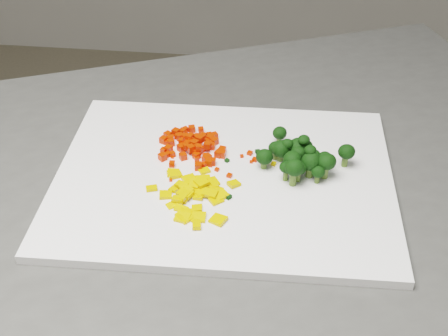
# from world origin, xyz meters

# --- Properties ---
(cutting_board) EXTENTS (0.42, 0.33, 0.01)m
(cutting_board) POSITION_xyz_m (-0.25, -0.11, 0.91)
(cutting_board) COLOR white
(cutting_board) RESTS_ON counter_block
(carrot_pile) EXTENTS (0.09, 0.09, 0.03)m
(carrot_pile) POSITION_xyz_m (-0.29, -0.06, 0.92)
(carrot_pile) COLOR red
(carrot_pile) RESTS_ON cutting_board
(pepper_pile) EXTENTS (0.11, 0.11, 0.01)m
(pepper_pile) POSITION_xyz_m (-0.28, -0.15, 0.92)
(pepper_pile) COLOR #ECAB0C
(pepper_pile) RESTS_ON cutting_board
(broccoli_pile) EXTENTS (0.11, 0.11, 0.05)m
(broccoli_pile) POSITION_xyz_m (-0.15, -0.07, 0.94)
(broccoli_pile) COLOR black
(broccoli_pile) RESTS_ON cutting_board
(carrot_cube_0) EXTENTS (0.01, 0.01, 0.01)m
(carrot_cube_0) POSITION_xyz_m (-0.28, -0.07, 0.92)
(carrot_cube_0) COLOR red
(carrot_cube_0) RESTS_ON carrot_pile
(carrot_cube_1) EXTENTS (0.01, 0.01, 0.01)m
(carrot_cube_1) POSITION_xyz_m (-0.29, -0.06, 0.91)
(carrot_cube_1) COLOR red
(carrot_cube_1) RESTS_ON carrot_pile
(carrot_cube_2) EXTENTS (0.01, 0.01, 0.01)m
(carrot_cube_2) POSITION_xyz_m (-0.27, -0.06, 0.92)
(carrot_cube_2) COLOR red
(carrot_cube_2) RESTS_ON carrot_pile
(carrot_cube_3) EXTENTS (0.01, 0.01, 0.01)m
(carrot_cube_3) POSITION_xyz_m (-0.27, -0.05, 0.91)
(carrot_cube_3) COLOR red
(carrot_cube_3) RESTS_ON carrot_pile
(carrot_cube_4) EXTENTS (0.01, 0.01, 0.01)m
(carrot_cube_4) POSITION_xyz_m (-0.29, -0.07, 0.92)
(carrot_cube_4) COLOR red
(carrot_cube_4) RESTS_ON carrot_pile
(carrot_cube_5) EXTENTS (0.01, 0.01, 0.01)m
(carrot_cube_5) POSITION_xyz_m (-0.27, -0.08, 0.92)
(carrot_cube_5) COLOR red
(carrot_cube_5) RESTS_ON carrot_pile
(carrot_cube_6) EXTENTS (0.01, 0.01, 0.01)m
(carrot_cube_6) POSITION_xyz_m (-0.28, -0.03, 0.91)
(carrot_cube_6) COLOR red
(carrot_cube_6) RESTS_ON carrot_pile
(carrot_cube_7) EXTENTS (0.01, 0.01, 0.01)m
(carrot_cube_7) POSITION_xyz_m (-0.28, -0.06, 0.91)
(carrot_cube_7) COLOR red
(carrot_cube_7) RESTS_ON carrot_pile
(carrot_cube_8) EXTENTS (0.01, 0.01, 0.01)m
(carrot_cube_8) POSITION_xyz_m (-0.27, -0.03, 0.91)
(carrot_cube_8) COLOR red
(carrot_cube_8) RESTS_ON carrot_pile
(carrot_cube_9) EXTENTS (0.01, 0.01, 0.01)m
(carrot_cube_9) POSITION_xyz_m (-0.30, -0.05, 0.92)
(carrot_cube_9) COLOR red
(carrot_cube_9) RESTS_ON carrot_pile
(carrot_cube_10) EXTENTS (0.01, 0.01, 0.01)m
(carrot_cube_10) POSITION_xyz_m (-0.25, -0.07, 0.92)
(carrot_cube_10) COLOR red
(carrot_cube_10) RESTS_ON carrot_pile
(carrot_cube_11) EXTENTS (0.01, 0.01, 0.01)m
(carrot_cube_11) POSITION_xyz_m (-0.30, -0.04, 0.91)
(carrot_cube_11) COLOR red
(carrot_cube_11) RESTS_ON carrot_pile
(carrot_cube_12) EXTENTS (0.01, 0.01, 0.01)m
(carrot_cube_12) POSITION_xyz_m (-0.29, -0.05, 0.92)
(carrot_cube_12) COLOR red
(carrot_cube_12) RESTS_ON carrot_pile
(carrot_cube_13) EXTENTS (0.01, 0.01, 0.01)m
(carrot_cube_13) POSITION_xyz_m (-0.31, -0.04, 0.91)
(carrot_cube_13) COLOR red
(carrot_cube_13) RESTS_ON carrot_pile
(carrot_cube_14) EXTENTS (0.01, 0.01, 0.01)m
(carrot_cube_14) POSITION_xyz_m (-0.30, -0.06, 0.92)
(carrot_cube_14) COLOR red
(carrot_cube_14) RESTS_ON carrot_pile
(carrot_cube_15) EXTENTS (0.01, 0.01, 0.01)m
(carrot_cube_15) POSITION_xyz_m (-0.32, -0.08, 0.91)
(carrot_cube_15) COLOR red
(carrot_cube_15) RESTS_ON carrot_pile
(carrot_cube_16) EXTENTS (0.01, 0.01, 0.01)m
(carrot_cube_16) POSITION_xyz_m (-0.31, -0.04, 0.91)
(carrot_cube_16) COLOR red
(carrot_cube_16) RESTS_ON carrot_pile
(carrot_cube_17) EXTENTS (0.01, 0.01, 0.01)m
(carrot_cube_17) POSITION_xyz_m (-0.31, -0.02, 0.91)
(carrot_cube_17) COLOR red
(carrot_cube_17) RESTS_ON carrot_pile
(carrot_cube_18) EXTENTS (0.01, 0.01, 0.01)m
(carrot_cube_18) POSITION_xyz_m (-0.29, -0.05, 0.92)
(carrot_cube_18) COLOR red
(carrot_cube_18) RESTS_ON carrot_pile
(carrot_cube_19) EXTENTS (0.01, 0.01, 0.01)m
(carrot_cube_19) POSITION_xyz_m (-0.31, -0.04, 0.92)
(carrot_cube_19) COLOR red
(carrot_cube_19) RESTS_ON carrot_pile
(carrot_cube_20) EXTENTS (0.01, 0.01, 0.01)m
(carrot_cube_20) POSITION_xyz_m (-0.33, -0.08, 0.92)
(carrot_cube_20) COLOR red
(carrot_cube_20) RESTS_ON carrot_pile
(carrot_cube_21) EXTENTS (0.01, 0.01, 0.01)m
(carrot_cube_21) POSITION_xyz_m (-0.33, -0.05, 0.92)
(carrot_cube_21) COLOR red
(carrot_cube_21) RESTS_ON carrot_pile
(carrot_cube_22) EXTENTS (0.01, 0.01, 0.01)m
(carrot_cube_22) POSITION_xyz_m (-0.28, -0.03, 0.91)
(carrot_cube_22) COLOR red
(carrot_cube_22) RESTS_ON carrot_pile
(carrot_cube_23) EXTENTS (0.01, 0.01, 0.01)m
(carrot_cube_23) POSITION_xyz_m (-0.27, -0.08, 0.91)
(carrot_cube_23) COLOR red
(carrot_cube_23) RESTS_ON carrot_pile
(carrot_cube_24) EXTENTS (0.01, 0.01, 0.01)m
(carrot_cube_24) POSITION_xyz_m (-0.31, -0.06, 0.91)
(carrot_cube_24) COLOR red
(carrot_cube_24) RESTS_ON carrot_pile
(carrot_cube_25) EXTENTS (0.01, 0.01, 0.01)m
(carrot_cube_25) POSITION_xyz_m (-0.30, -0.06, 0.92)
(carrot_cube_25) COLOR red
(carrot_cube_25) RESTS_ON carrot_pile
(carrot_cube_26) EXTENTS (0.01, 0.01, 0.01)m
(carrot_cube_26) POSITION_xyz_m (-0.33, -0.05, 0.91)
(carrot_cube_26) COLOR red
(carrot_cube_26) RESTS_ON carrot_pile
(carrot_cube_27) EXTENTS (0.01, 0.01, 0.01)m
(carrot_cube_27) POSITION_xyz_m (-0.33, -0.04, 0.92)
(carrot_cube_27) COLOR red
(carrot_cube_27) RESTS_ON carrot_pile
(carrot_cube_28) EXTENTS (0.01, 0.01, 0.01)m
(carrot_cube_28) POSITION_xyz_m (-0.28, -0.07, 0.92)
(carrot_cube_28) COLOR red
(carrot_cube_28) RESTS_ON carrot_pile
(carrot_cube_29) EXTENTS (0.01, 0.01, 0.01)m
(carrot_cube_29) POSITION_xyz_m (-0.27, -0.08, 0.91)
(carrot_cube_29) COLOR red
(carrot_cube_29) RESTS_ON carrot_pile
(carrot_cube_30) EXTENTS (0.01, 0.01, 0.01)m
(carrot_cube_30) POSITION_xyz_m (-0.31, -0.02, 0.91)
(carrot_cube_30) COLOR red
(carrot_cube_30) RESTS_ON carrot_pile
(carrot_cube_31) EXTENTS (0.01, 0.01, 0.01)m
(carrot_cube_31) POSITION_xyz_m (-0.28, -0.05, 0.92)
(carrot_cube_31) COLOR red
(carrot_cube_31) RESTS_ON carrot_pile
(carrot_cube_32) EXTENTS (0.01, 0.01, 0.01)m
(carrot_cube_32) POSITION_xyz_m (-0.30, -0.03, 0.91)
(carrot_cube_32) COLOR red
(carrot_cube_32) RESTS_ON carrot_pile
(carrot_cube_33) EXTENTS (0.01, 0.01, 0.01)m
(carrot_cube_33) POSITION_xyz_m (-0.32, -0.04, 0.91)
(carrot_cube_33) COLOR red
(carrot_cube_33) RESTS_ON carrot_pile
(carrot_cube_34) EXTENTS (0.01, 0.01, 0.01)m
(carrot_cube_34) POSITION_xyz_m (-0.31, -0.10, 0.91)
(carrot_cube_34) COLOR red
(carrot_cube_34) RESTS_ON carrot_pile
(carrot_cube_35) EXTENTS (0.01, 0.01, 0.01)m
(carrot_cube_35) POSITION_xyz_m (-0.27, -0.05, 0.92)
(carrot_cube_35) COLOR red
(carrot_cube_35) RESTS_ON carrot_pile
(carrot_cube_36) EXTENTS (0.01, 0.01, 0.01)m
(carrot_cube_36) POSITION_xyz_m (-0.33, -0.07, 0.91)
(carrot_cube_36) COLOR red
(carrot_cube_36) RESTS_ON carrot_pile
(carrot_cube_37) EXTENTS (0.01, 0.01, 0.01)m
(carrot_cube_37) POSITION_xyz_m (-0.29, -0.08, 0.91)
(carrot_cube_37) COLOR red
(carrot_cube_37) RESTS_ON carrot_pile
(carrot_cube_38) EXTENTS (0.01, 0.01, 0.01)m
(carrot_cube_38) POSITION_xyz_m (-0.31, -0.04, 0.91)
(carrot_cube_38) COLOR red
(carrot_cube_38) RESTS_ON carrot_pile
(carrot_cube_39) EXTENTS (0.01, 0.01, 0.01)m
(carrot_cube_39) POSITION_xyz_m (-0.27, -0.08, 0.91)
(carrot_cube_39) COLOR red
(carrot_cube_39) RESTS_ON carrot_pile
(carrot_cube_40) EXTENTS (0.01, 0.01, 0.01)m
(carrot_cube_40) POSITION_xyz_m (-0.32, -0.03, 0.92)
(carrot_cube_40) COLOR red
(carrot_cube_40) RESTS_ON carrot_pile
(carrot_cube_41) EXTENTS (0.01, 0.01, 0.01)m
(carrot_cube_41) POSITION_xyz_m (-0.27, -0.05, 0.91)
(carrot_cube_41) COLOR red
(carrot_cube_41) RESTS_ON carrot_pile
(carrot_cube_42) EXTENTS (0.01, 0.01, 0.01)m
(carrot_cube_42) POSITION_xyz_m (-0.29, -0.04, 0.92)
(carrot_cube_42) COLOR red
(carrot_cube_42) RESTS_ON carrot_pile
(carrot_cube_43) EXTENTS (0.01, 0.01, 0.01)m
(carrot_cube_43) POSITION_xyz_m (-0.27, -0.04, 0.92)
(carrot_cube_43) COLOR red
(carrot_cube_43) RESTS_ON carrot_pile
(carrot_cube_44) EXTENTS (0.01, 0.01, 0.01)m
(carrot_cube_44) POSITION_xyz_m (-0.30, -0.05, 0.92)
(carrot_cube_44) COLOR red
(carrot_cube_44) RESTS_ON carrot_pile
(carrot_cube_45) EXTENTS (0.01, 0.01, 0.01)m
(carrot_cube_45) POSITION_xyz_m (-0.29, -0.07, 0.92)
(carrot_cube_45) COLOR red
(carrot_cube_45) RESTS_ON carrot_pile
(carrot_cube_46) EXTENTS (0.01, 0.01, 0.01)m
(carrot_cube_46) POSITION_xyz_m (-0.26, -0.07, 0.92)
(carrot_cube_46) COLOR red
(carrot_cube_46) RESTS_ON carrot_pile
(carrot_cube_47) EXTENTS (0.01, 0.01, 0.01)m
(carrot_cube_47) POSITION_xyz_m (-0.27, -0.04, 0.91)
(carrot_cube_47) COLOR red
(carrot_cube_47) RESTS_ON carrot_pile
(carrot_cube_48) EXTENTS (0.01, 0.01, 0.01)m
(carrot_cube_48) POSITION_xyz_m (-0.30, -0.02, 0.92)
(carrot_cube_48) COLOR red
(carrot_cube_48) RESTS_ON carrot_pile
(carrot_cube_49) EXTENTS (0.01, 0.01, 0.01)m
(carrot_cube_49) POSITION_xyz_m (-0.29, -0.07, 0.92)
(carrot_cube_49) COLOR red
(carrot_cube_49) RESTS_ON carrot_pile
(carrot_cube_50) EXTENTS (0.01, 0.01, 0.01)m
(carrot_cube_50) POSITION_xyz_m (-0.31, -0.06, 0.92)
(carrot_cube_50) COLOR red
(carrot_cube_50) RESTS_ON carrot_pile
(carrot_cube_51) EXTENTS (0.01, 0.01, 0.01)m
(carrot_cube_51) POSITION_xyz_m (-0.29, -0.02, 0.91)
(carrot_cube_51) COLOR red
(carrot_cube_51) RESTS_ON carrot_pile
(carrot_cube_52) EXTENTS (0.01, 0.01, 0.01)m
(carrot_cube_52) POSITION_xyz_m (-0.27, -0.09, 0.91)
(carrot_cube_52) COLOR red
(carrot_cube_52) RESTS_ON carrot_pile
(carrot_cube_53) EXTENTS (0.01, 0.01, 0.01)m
(carrot_cube_53) POSITION_xyz_m (-0.29, -0.05, 0.92)
(carrot_cube_53) COLOR red
(carrot_cube_53) RESTS_ON carrot_pile
(carrot_cube_54) EXTENTS (0.01, 0.01, 0.01)m
(carrot_cube_54) POSITION_xyz_m (-0.28, -0.10, 0.92)
(carrot_cube_54) COLOR red
(carrot_cube_54) RESTS_ON carrot_pile
(carrot_cube_55) EXTENTS (0.01, 0.01, 0.01)m
(carrot_cube_55) POSITION_xyz_m (-0.30, -0.08, 0.92)
(carrot_cube_55) COLOR red
(carrot_cube_55) RESTS_ON carrot_pile
(carrot_cube_56) EXTENTS (0.01, 0.01, 0.01)m
(carrot_cube_56) POSITION_xyz_m (-0.32, -0.04, 0.92)
(carrot_cube_56) COLOR red
(carrot_cube_56) RESTS_ON carrot_pile
(carrot_cube_57) EXTENTS (0.01, 0.01, 0.01)m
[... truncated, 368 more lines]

